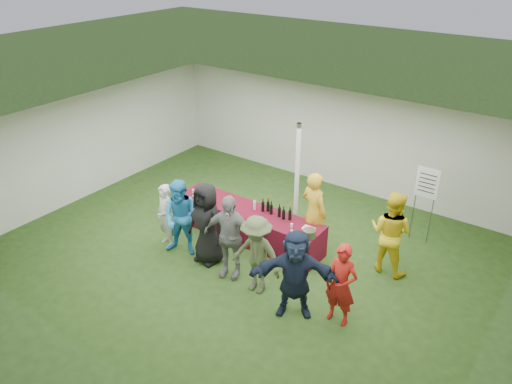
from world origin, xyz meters
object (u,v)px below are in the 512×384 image
Objects in this scene: staff_back at (391,232)px; customer_6 at (341,285)px; customer_2 at (207,224)px; serving_table at (249,224)px; customer_3 at (229,236)px; wine_list_sign at (426,189)px; staff_pourer at (314,212)px; customer_5 at (295,274)px; customer_4 at (257,255)px; customer_0 at (166,216)px; customer_1 at (182,218)px; dump_bucket at (309,234)px.

customer_6 is (-0.09, -1.97, -0.10)m from staff_back.
customer_2 reaches higher than staff_back.
customer_3 is (0.49, -1.33, 0.53)m from serving_table.
serving_table is 2.00× the size of wine_list_sign.
staff_pourer is 1.17× the size of customer_6.
customer_4 is at bearing 143.09° from customer_5.
customer_6 is (3.13, -0.08, -0.11)m from customer_2.
serving_table is 2.43× the size of customer_0.
customer_0 is at bearing -135.99° from serving_table.
staff_pourer is 2.15m from customer_5.
customer_0 is at bearing 162.22° from customer_3.
customer_0 is 0.90× the size of customer_4.
customer_1 is 3.75m from customer_6.
customer_3 reaches higher than customer_2.
customer_2 is 0.69m from customer_3.
staff_back is 0.99× the size of customer_2.
customer_6 is (2.45, 0.04, -0.11)m from customer_3.
customer_1 is (-0.81, -1.30, 0.49)m from serving_table.
dump_bucket is at bearing 68.58° from customer_4.
customer_4 is 0.95m from customer_5.
serving_table is at bearing 39.41° from customer_1.
customer_5 is at bearing -105.17° from wine_list_sign.
staff_pourer is at bearing 112.38° from dump_bucket.
customer_0 is (-4.51, -3.46, -0.57)m from wine_list_sign.
customer_0 is (-1.32, -1.28, 0.37)m from serving_table.
customer_4 is at bearing 100.40° from staff_pourer.
customer_4 is 1.71m from customer_6.
customer_2 is at bearing -98.88° from serving_table.
customer_3 is at bearing 78.31° from staff_pourer.
staff_pourer reaches higher than customer_4.
customer_5 is (-0.86, -2.25, -0.03)m from staff_back.
wine_list_sign is at bearing 34.39° from serving_table.
customer_3 reaches higher than customer_4.
wine_list_sign is 1.00× the size of staff_back.
customer_5 reaches higher than customer_0.
staff_back reaches higher than dump_bucket.
serving_table is at bearing 15.87° from staff_back.
customer_6 is (-0.25, -3.47, -0.52)m from wine_list_sign.
customer_6 reaches higher than customer_0.
serving_table is at bearing 84.39° from customer_2.
customer_6 is at bearing -40.17° from dump_bucket.
wine_list_sign is 3.52m from customer_6.
customer_6 is at bearing 3.54° from customer_4.
customer_3 is 2.45m from customer_6.
staff_back is (3.03, 0.69, 0.52)m from serving_table.
staff_pourer reaches higher than customer_6.
customer_5 reaches higher than customer_4.
wine_list_sign reaches higher than serving_table.
customer_0 is (-2.73, -1.72, -0.19)m from staff_pourer.
customer_0 is at bearing 179.72° from customer_6.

